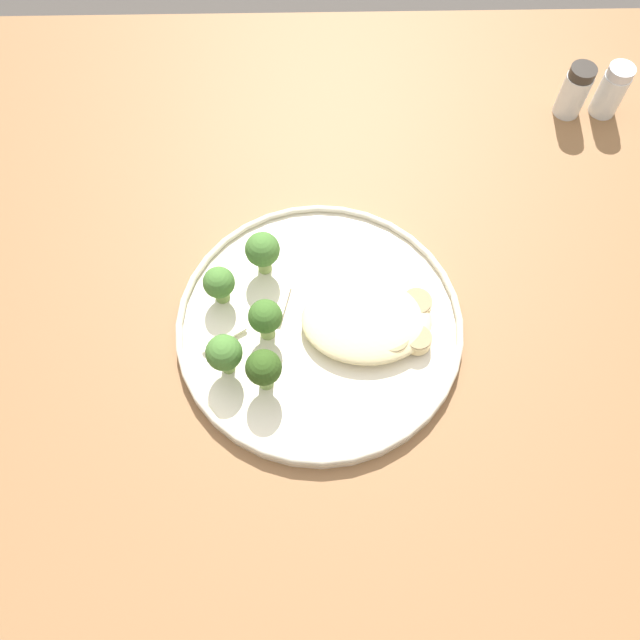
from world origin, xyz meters
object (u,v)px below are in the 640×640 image
Objects in this scene: seared_scallop_large_seared at (355,339)px; seared_scallop_right_edge at (332,315)px; seared_scallop_on_noodles at (418,339)px; broccoli_floret_tall_stalk at (219,284)px; broccoli_floret_split_head at (264,369)px; dinner_plate at (320,325)px; broccoli_floret_left_leaning at (263,251)px; pepper_shaker at (574,91)px; broccoli_floret_small_sprig at (265,318)px; seared_scallop_front_small at (393,342)px; salt_shaker at (611,91)px; broccoli_floret_rear_charred at (224,354)px; seared_scallop_half_hidden at (417,304)px.

seared_scallop_right_edge reaches higher than seared_scallop_large_seared.
broccoli_floret_tall_stalk is at bearing -15.94° from seared_scallop_on_noodles.
broccoli_floret_split_head is at bearing 116.08° from broccoli_floret_tall_stalk.
broccoli_floret_left_leaning is (0.06, -0.07, 0.04)m from dinner_plate.
pepper_shaker reaches higher than broccoli_floret_tall_stalk.
seared_scallop_large_seared is at bearing 48.95° from pepper_shaker.
dinner_plate is 5.27× the size of broccoli_floret_left_leaning.
seared_scallop_large_seared is 0.61× the size of broccoli_floret_left_leaning.
broccoli_floret_small_sprig is at bearing -8.19° from seared_scallop_large_seared.
broccoli_floret_left_leaning reaches higher than seared_scallop_large_seared.
seared_scallop_front_small is 1.15× the size of seared_scallop_right_edge.
seared_scallop_large_seared is (0.06, -0.00, -0.00)m from seared_scallop_on_noodles.
broccoli_floret_split_head is at bearing 15.16° from seared_scallop_on_noodles.
broccoli_floret_left_leaning reaches higher than broccoli_floret_tall_stalk.
salt_shaker is (-0.26, -0.31, 0.01)m from seared_scallop_on_noodles.
broccoli_floret_rear_charred is at bearing 7.03° from seared_scallop_front_small.
broccoli_floret_tall_stalk is 0.82× the size of broccoli_floret_split_head.
broccoli_floret_small_sprig is 0.82× the size of salt_shaker.
salt_shaker is at bearing -151.13° from broccoli_floret_left_leaning.
seared_scallop_front_small is 0.72× the size of broccoli_floret_tall_stalk.
seared_scallop_right_edge is at bearing 40.30° from salt_shaker.
seared_scallop_half_hidden is 0.20m from broccoli_floret_tall_stalk.
broccoli_floret_tall_stalk reaches higher than seared_scallop_large_seared.
seared_scallop_half_hidden is 0.20m from broccoli_floret_rear_charred.
broccoli_floret_split_head is (0.15, 0.04, 0.03)m from seared_scallop_on_noodles.
broccoli_floret_tall_stalk is (0.20, -0.06, 0.02)m from seared_scallop_on_noodles.
dinner_plate is 0.11m from broccoli_floret_tall_stalk.
seared_scallop_half_hidden is 0.15m from broccoli_floret_small_sprig.
broccoli_floret_split_head is at bearing 89.64° from broccoli_floret_small_sprig.
seared_scallop_half_hidden is 0.47× the size of pepper_shaker.
dinner_plate is at bearing -20.48° from seared_scallop_front_small.
seared_scallop_large_seared is 0.45m from salt_shaker.
broccoli_floret_rear_charred reaches higher than broccoli_floret_tall_stalk.
seared_scallop_on_noodles is 0.18m from broccoli_floret_left_leaning.
dinner_plate is 5.31× the size of broccoli_floret_small_sprig.
broccoli_floret_split_head reaches higher than seared_scallop_front_small.
broccoli_floret_tall_stalk is (0.01, -0.08, -0.01)m from broccoli_floret_rear_charred.
seared_scallop_on_noodles is at bearing 50.94° from salt_shaker.
seared_scallop_large_seared is 0.58× the size of broccoli_floret_split_head.
pepper_shaker is (-0.21, -0.31, 0.01)m from seared_scallop_on_noodles.
seared_scallop_front_small is 0.16m from broccoli_floret_left_leaning.
pepper_shaker is (-0.36, -0.30, -0.01)m from broccoli_floret_small_sprig.
seared_scallop_front_small reaches higher than seared_scallop_on_noodles.
seared_scallop_on_noodles reaches higher than dinner_plate.
salt_shaker is 0.04m from pepper_shaker.
seared_scallop_half_hidden is 0.94× the size of seared_scallop_large_seared.
broccoli_floret_split_head is (0.09, 0.04, 0.03)m from seared_scallop_large_seared.
seared_scallop_front_small reaches higher than seared_scallop_large_seared.
broccoli_floret_rear_charred is (0.04, 0.04, 0.00)m from broccoli_floret_small_sprig.
broccoli_floret_tall_stalk reaches higher than seared_scallop_on_noodles.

